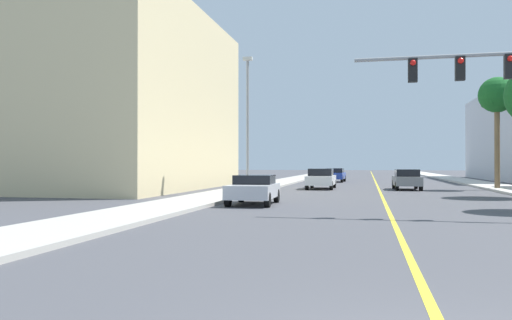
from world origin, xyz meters
TOP-DOWN VIEW (x-y plane):
  - ground at (0.00, 42.00)m, footprint 192.00×192.00m
  - sidewalk_left at (-8.96, 42.00)m, footprint 3.12×168.00m
  - sidewalk_right at (8.96, 42.00)m, footprint 3.12×168.00m
  - lane_marking_center at (0.00, 42.00)m, footprint 0.16×144.00m
  - building_left_near at (-18.82, 29.53)m, footprint 12.69×20.60m
  - street_lamp at (-7.90, 24.69)m, footprint 0.56×0.28m
  - palm_far at (8.12, 33.21)m, footprint 2.51×2.51m
  - car_gray at (1.93, 32.21)m, footprint 1.89×3.88m
  - car_silver at (-5.87, 17.49)m, footprint 2.08×3.90m
  - car_blue at (-4.03, 46.18)m, footprint 2.09×4.04m
  - car_white at (-4.14, 32.10)m, footprint 1.94×4.46m

SIDE VIEW (x-z plane):
  - ground at x=0.00m, z-range 0.00..0.00m
  - lane_marking_center at x=0.00m, z-range 0.00..0.01m
  - sidewalk_left at x=-8.96m, z-range 0.00..0.15m
  - sidewalk_right at x=8.96m, z-range 0.00..0.15m
  - car_silver at x=-5.87m, z-range 0.04..1.38m
  - car_blue at x=-4.03m, z-range 0.04..1.43m
  - car_gray at x=1.93m, z-range 0.03..1.49m
  - car_white at x=-4.14m, z-range 0.03..1.52m
  - street_lamp at x=-7.90m, z-range 0.58..8.78m
  - building_left_near at x=-18.82m, z-range 0.00..13.01m
  - palm_far at x=8.12m, z-range 2.64..10.46m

